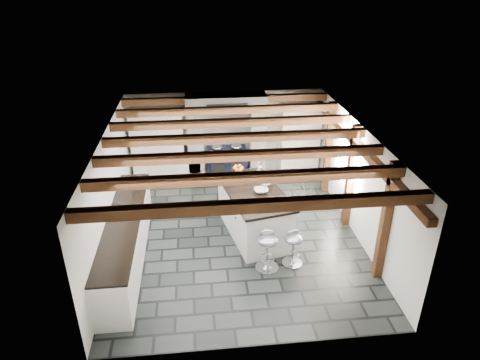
{
  "coord_description": "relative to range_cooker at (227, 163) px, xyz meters",
  "views": [
    {
      "loc": [
        -0.76,
        -7.58,
        5.13
      ],
      "look_at": [
        0.1,
        0.4,
        1.1
      ],
      "focal_mm": 32.0,
      "sensor_mm": 36.0,
      "label": 1
    }
  ],
  "objects": [
    {
      "name": "bar_stool_far",
      "position": [
        0.44,
        -3.85,
        0.04
      ],
      "size": [
        0.45,
        0.45,
        0.81
      ],
      "rotation": [
        0.0,
        0.0,
        -0.16
      ],
      "color": "silver",
      "rests_on": "ground"
    },
    {
      "name": "range_cooker",
      "position": [
        0.0,
        0.0,
        0.0
      ],
      "size": [
        1.0,
        0.63,
        0.99
      ],
      "color": "black",
      "rests_on": "ground"
    },
    {
      "name": "bar_stool_near",
      "position": [
        0.95,
        -3.76,
        -0.02
      ],
      "size": [
        0.43,
        0.43,
        0.72
      ],
      "rotation": [
        0.0,
        0.0,
        0.27
      ],
      "color": "silver",
      "rests_on": "ground"
    },
    {
      "name": "kitchen_island",
      "position": [
        0.35,
        -2.62,
        0.06
      ],
      "size": [
        1.48,
        2.25,
        1.36
      ],
      "rotation": [
        0.0,
        0.0,
        0.21
      ],
      "color": "white",
      "rests_on": "ground"
    },
    {
      "name": "room_shell",
      "position": [
        -0.61,
        -1.26,
        0.6
      ],
      "size": [
        6.0,
        6.03,
        6.0
      ],
      "color": "white",
      "rests_on": "ground"
    },
    {
      "name": "ground",
      "position": [
        0.0,
        -2.68,
        -0.47
      ],
      "size": [
        6.0,
        6.0,
        0.0
      ],
      "primitive_type": "plane",
      "color": "black",
      "rests_on": "ground"
    }
  ]
}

